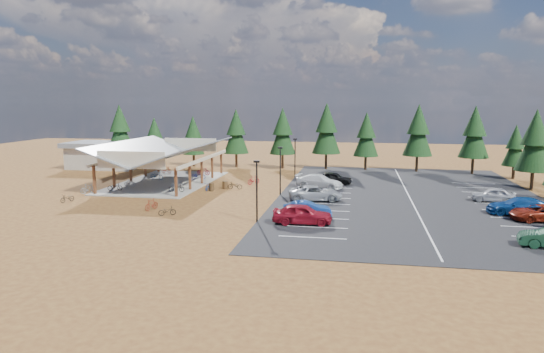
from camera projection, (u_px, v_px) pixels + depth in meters
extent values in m
plane|color=#5B3217|center=(230.00, 197.00, 50.82)|extent=(140.00, 140.00, 0.00)
cube|color=black|center=(409.00, 197.00, 50.49)|extent=(27.00, 44.00, 0.04)
cube|color=gray|center=(166.00, 182.00, 59.37)|extent=(10.60, 18.60, 0.10)
cube|color=#533117|center=(94.00, 180.00, 51.77)|extent=(0.25, 0.25, 3.00)
cube|color=#533117|center=(114.00, 174.00, 55.85)|extent=(0.25, 0.25, 3.00)
cube|color=#533117|center=(131.00, 169.00, 59.94)|extent=(0.25, 0.25, 3.00)
cube|color=#533117|center=(145.00, 165.00, 64.02)|extent=(0.25, 0.25, 3.00)
cube|color=#533117|center=(158.00, 161.00, 68.11)|extent=(0.25, 0.25, 3.00)
cube|color=#533117|center=(176.00, 182.00, 50.16)|extent=(0.25, 0.25, 3.00)
cube|color=#533117|center=(190.00, 176.00, 54.24)|extent=(0.25, 0.25, 3.00)
cube|color=#533117|center=(202.00, 171.00, 58.33)|extent=(0.25, 0.25, 3.00)
cube|color=#533117|center=(212.00, 166.00, 62.41)|extent=(0.25, 0.25, 3.00)
cube|color=#533117|center=(221.00, 162.00, 66.49)|extent=(0.25, 0.25, 3.00)
cube|color=beige|center=(127.00, 157.00, 59.78)|extent=(0.22, 18.00, 0.35)
cube|color=beige|center=(205.00, 159.00, 58.02)|extent=(0.22, 18.00, 0.35)
cube|color=slate|center=(143.00, 150.00, 59.27)|extent=(5.85, 19.40, 2.13)
cube|color=slate|center=(188.00, 151.00, 58.25)|extent=(5.85, 19.40, 2.13)
cube|color=beige|center=(131.00, 160.00, 50.03)|extent=(7.50, 0.15, 1.80)
cube|color=beige|center=(190.00, 145.00, 67.53)|extent=(7.50, 0.15, 1.80)
cube|color=#ADA593|center=(106.00, 157.00, 72.28)|extent=(10.00, 6.00, 3.20)
cube|color=slate|center=(105.00, 144.00, 71.98)|extent=(11.00, 7.00, 0.70)
cylinder|color=black|center=(257.00, 192.00, 39.83)|extent=(0.14, 0.14, 5.00)
cube|color=black|center=(257.00, 162.00, 39.44)|extent=(0.50, 0.25, 0.18)
cylinder|color=black|center=(280.00, 172.00, 51.50)|extent=(0.14, 0.14, 5.00)
cube|color=black|center=(280.00, 148.00, 51.11)|extent=(0.50, 0.25, 0.18)
cylinder|color=black|center=(295.00, 159.00, 63.17)|extent=(0.14, 0.14, 5.00)
cube|color=black|center=(295.00, 139.00, 62.78)|extent=(0.50, 0.25, 0.18)
cylinder|color=#463019|center=(212.00, 187.00, 53.94)|extent=(0.60, 0.60, 0.90)
cylinder|color=#463019|center=(225.00, 185.00, 55.28)|extent=(0.60, 0.60, 0.90)
cylinder|color=#382314|center=(121.00, 158.00, 75.12)|extent=(0.36, 0.36, 2.30)
cone|color=#153313|center=(120.00, 133.00, 74.52)|extent=(4.05, 4.05, 5.52)
cone|color=#153313|center=(119.00, 118.00, 74.17)|extent=(3.13, 3.13, 4.14)
cylinder|color=#382314|center=(155.00, 160.00, 74.17)|extent=(0.36, 0.36, 1.83)
cone|color=#153313|center=(155.00, 140.00, 73.69)|extent=(3.22, 3.22, 4.39)
cone|color=#153313|center=(154.00, 128.00, 73.41)|extent=(2.49, 2.49, 3.30)
cylinder|color=#382314|center=(194.00, 160.00, 74.49)|extent=(0.36, 0.36, 1.88)
cone|color=#153313|center=(193.00, 139.00, 74.00)|extent=(3.31, 3.31, 4.52)
cone|color=#153313|center=(193.00, 127.00, 73.71)|extent=(2.56, 2.56, 3.39)
cylinder|color=#382314|center=(236.00, 160.00, 73.42)|extent=(0.36, 0.36, 2.14)
cone|color=#153313|center=(236.00, 136.00, 72.86)|extent=(3.76, 3.76, 5.13)
cone|color=#153313|center=(236.00, 122.00, 72.53)|extent=(2.91, 2.91, 3.85)
cylinder|color=#382314|center=(283.00, 161.00, 71.94)|extent=(0.36, 0.36, 2.19)
cone|color=#153313|center=(283.00, 136.00, 71.37)|extent=(3.85, 3.85, 5.25)
cone|color=#153313|center=(283.00, 121.00, 71.03)|extent=(2.98, 2.98, 3.94)
cylinder|color=#382314|center=(326.00, 161.00, 71.16)|extent=(0.36, 0.36, 2.37)
cone|color=#153313|center=(326.00, 134.00, 70.54)|extent=(4.17, 4.17, 5.68)
cone|color=#153313|center=(327.00, 117.00, 70.17)|extent=(3.22, 3.22, 4.26)
cylinder|color=#382314|center=(365.00, 163.00, 70.44)|extent=(0.36, 0.36, 2.05)
cone|color=#153313|center=(366.00, 139.00, 69.90)|extent=(3.60, 3.60, 4.91)
cone|color=#153313|center=(367.00, 125.00, 69.58)|extent=(2.78, 2.78, 3.68)
cylinder|color=#382314|center=(417.00, 164.00, 68.50)|extent=(0.36, 0.36, 2.33)
cone|color=#153313|center=(418.00, 136.00, 67.89)|extent=(4.10, 4.10, 5.59)
cone|color=#153313|center=(419.00, 119.00, 67.53)|extent=(3.17, 3.17, 4.19)
cylinder|color=#382314|center=(472.00, 166.00, 66.44)|extent=(0.36, 0.36, 2.29)
cone|color=#153313|center=(474.00, 137.00, 65.84)|extent=(4.02, 4.02, 5.48)
cone|color=#153313|center=(475.00, 121.00, 65.49)|extent=(3.11, 3.11, 4.11)
cylinder|color=#382314|center=(532.00, 181.00, 54.23)|extent=(0.36, 0.36, 2.22)
cone|color=#153313|center=(535.00, 147.00, 53.65)|extent=(3.92, 3.92, 5.34)
cone|color=#153313|center=(536.00, 127.00, 53.31)|extent=(3.03, 3.03, 4.00)
cylinder|color=#382314|center=(513.00, 172.00, 62.24)|extent=(0.36, 0.36, 1.71)
cone|color=#153313|center=(515.00, 150.00, 61.79)|extent=(3.01, 3.01, 4.10)
cone|color=#153313|center=(516.00, 136.00, 61.53)|extent=(2.32, 2.32, 3.08)
imported|color=black|center=(115.00, 187.00, 53.68)|extent=(1.70, 0.96, 0.85)
imported|color=gray|center=(130.00, 183.00, 56.14)|extent=(1.48, 0.47, 0.88)
imported|color=navy|center=(157.00, 175.00, 61.39)|extent=(1.97, 1.08, 0.98)
imported|color=maroon|center=(166.00, 170.00, 66.63)|extent=(1.60, 0.64, 0.93)
imported|color=black|center=(177.00, 188.00, 52.88)|extent=(1.78, 0.88, 0.89)
imported|color=#989AA1|center=(176.00, 184.00, 55.30)|extent=(1.51, 0.66, 0.88)
imported|color=navy|center=(198.00, 176.00, 61.19)|extent=(2.00, 1.01, 1.00)
imported|color=maroon|center=(203.00, 171.00, 64.80)|extent=(1.80, 0.57, 1.07)
imported|color=black|center=(67.00, 198.00, 48.02)|extent=(1.03, 1.66, 0.82)
imported|color=gray|center=(88.00, 189.00, 52.43)|extent=(1.36, 1.76, 1.06)
imported|color=maroon|center=(152.00, 204.00, 44.52)|extent=(0.97, 1.82, 1.05)
imported|color=black|center=(167.00, 211.00, 42.41)|extent=(1.57, 1.26, 0.80)
imported|color=navy|center=(208.00, 186.00, 54.28)|extent=(0.68, 1.77, 0.92)
imported|color=maroon|center=(254.00, 180.00, 58.19)|extent=(1.52, 1.73, 1.09)
imported|color=black|center=(235.00, 186.00, 54.97)|extent=(1.69, 0.67, 0.87)
imported|color=maroon|center=(302.00, 214.00, 39.31)|extent=(4.95, 2.26, 1.64)
imported|color=navy|center=(307.00, 209.00, 41.65)|extent=(4.34, 2.21, 1.36)
imported|color=#9DA0A5|center=(315.00, 193.00, 48.57)|extent=(5.80, 3.52, 1.50)
imported|color=white|center=(319.00, 181.00, 55.46)|extent=(5.69, 3.18, 1.56)
imported|color=black|center=(334.00, 178.00, 58.11)|extent=(4.40, 1.97, 1.47)
imported|color=maroon|center=(540.00, 213.00, 40.32)|extent=(5.13, 3.03, 1.34)
imported|color=navy|center=(519.00, 206.00, 42.51)|extent=(5.36, 2.38, 1.53)
imported|color=#A8AAB0|center=(493.00, 195.00, 48.00)|extent=(4.25, 2.13, 1.39)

